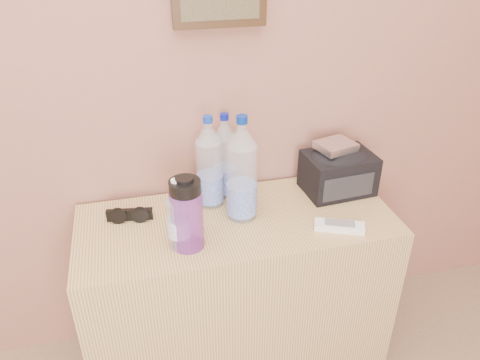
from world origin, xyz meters
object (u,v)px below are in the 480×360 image
object	(u,v)px
dresser	(237,293)
pet_large_b	(225,160)
nalgene_bottle	(187,213)
ac_remote	(339,226)
pet_large_d	(242,174)
foil_packet	(336,146)
toiletry_bag	(338,171)
pet_large_c	(209,167)
sunglasses	(130,215)
pet_small	(178,218)

from	to	relation	value
dresser	pet_large_b	bearing A→B (deg)	90.16
dresser	nalgene_bottle	distance (m)	0.51
pet_large_b	ac_remote	size ratio (longest dim) A/B	1.94
pet_large_d	foil_packet	world-z (taller)	pet_large_d
dresser	pet_large_d	size ratio (longest dim) A/B	2.93
toiletry_bag	pet_large_c	bearing A→B (deg)	172.58
pet_large_b	ac_remote	distance (m)	0.47
foil_packet	pet_large_c	bearing A→B (deg)	178.03
toiletry_bag	sunglasses	bearing A→B (deg)	176.58
pet_large_c	pet_small	size ratio (longest dim) A/B	1.40
nalgene_bottle	ac_remote	world-z (taller)	nalgene_bottle
ac_remote	foil_packet	bearing A→B (deg)	95.53
nalgene_bottle	sunglasses	distance (m)	0.28
pet_large_d	toiletry_bag	xyz separation A→B (m)	(0.39, 0.08, -0.08)
ac_remote	toiletry_bag	bearing A→B (deg)	91.11
sunglasses	foil_packet	distance (m)	0.77
pet_large_b	foil_packet	xyz separation A→B (m)	(0.39, -0.07, 0.04)
foil_packet	toiletry_bag	bearing A→B (deg)	-32.80
pet_large_c	foil_packet	world-z (taller)	pet_large_c
sunglasses	toiletry_bag	xyz separation A→B (m)	(0.77, 0.01, 0.06)
toiletry_bag	pet_small	bearing A→B (deg)	-166.49
dresser	pet_large_b	xyz separation A→B (m)	(-0.00, 0.18, 0.48)
pet_large_d	toiletry_bag	bearing A→B (deg)	11.55
pet_large_b	nalgene_bottle	distance (m)	0.33
pet_large_c	pet_large_d	world-z (taller)	pet_large_d
sunglasses	pet_large_b	bearing A→B (deg)	23.47
pet_large_c	pet_small	bearing A→B (deg)	-121.97
pet_large_b	pet_large_d	size ratio (longest dim) A/B	0.85
pet_small	pet_large_b	bearing A→B (deg)	53.35
sunglasses	nalgene_bottle	bearing A→B (deg)	-38.49
pet_large_b	pet_small	bearing A→B (deg)	-126.65
nalgene_bottle	toiletry_bag	world-z (taller)	nalgene_bottle
pet_large_b	pet_small	size ratio (longest dim) A/B	1.31
pet_small	ac_remote	distance (m)	0.53
sunglasses	foil_packet	xyz separation A→B (m)	(0.75, 0.02, 0.16)
pet_large_b	ac_remote	bearing A→B (deg)	-44.85
dresser	ac_remote	world-z (taller)	ac_remote
toiletry_bag	foil_packet	xyz separation A→B (m)	(-0.02, 0.01, 0.10)
dresser	toiletry_bag	size ratio (longest dim) A/B	4.39
sunglasses	pet_large_d	bearing A→B (deg)	-1.38
dresser	sunglasses	distance (m)	0.51
dresser	nalgene_bottle	bearing A→B (deg)	-150.62
pet_large_b	toiletry_bag	bearing A→B (deg)	-11.14
nalgene_bottle	ac_remote	distance (m)	0.51
pet_large_b	foil_packet	world-z (taller)	pet_large_b
dresser	sunglasses	bearing A→B (deg)	166.25
pet_large_d	nalgene_bottle	bearing A→B (deg)	-149.37
pet_large_d	nalgene_bottle	xyz separation A→B (m)	(-0.20, -0.12, -0.04)
pet_small	nalgene_bottle	xyz separation A→B (m)	(0.03, -0.00, 0.01)
dresser	foil_packet	xyz separation A→B (m)	(0.39, 0.11, 0.52)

